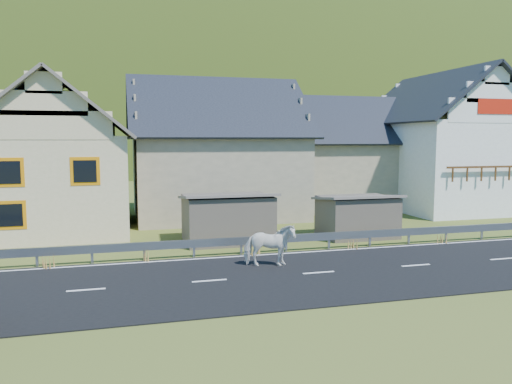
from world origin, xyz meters
name	(u,v)px	position (x,y,z in m)	size (l,w,h in m)	color
ground	(319,274)	(0.00, 0.00, 0.00)	(160.00, 160.00, 0.00)	#3F5119
road	(319,273)	(0.00, 0.00, 0.02)	(60.00, 7.00, 0.04)	black
lane_markings	(319,272)	(0.00, 0.00, 0.04)	(60.00, 6.60, 0.01)	silver
guardrail	(286,239)	(0.00, 3.68, 0.56)	(28.10, 0.09, 0.75)	#93969B
shed_left	(227,219)	(-2.00, 6.50, 1.10)	(4.30, 3.30, 2.40)	#695D4D
shed_right	(357,217)	(4.50, 6.00, 1.00)	(3.80, 2.90, 2.20)	#695D4D
house_cream	(58,149)	(-10.00, 12.00, 4.36)	(7.80, 9.80, 8.30)	beige
house_stone_a	(215,143)	(-1.00, 15.00, 4.63)	(10.80, 9.80, 8.90)	tan
house_stone_b	(345,148)	(9.00, 17.00, 4.24)	(9.80, 8.80, 8.10)	tan
house_white	(443,136)	(15.00, 14.00, 5.06)	(8.80, 10.80, 9.70)	white
mountain	(154,203)	(5.00, 180.00, -20.00)	(440.00, 280.00, 260.00)	#21320C
horse	(269,245)	(-1.46, 1.35, 0.86)	(1.93, 0.88, 1.63)	white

